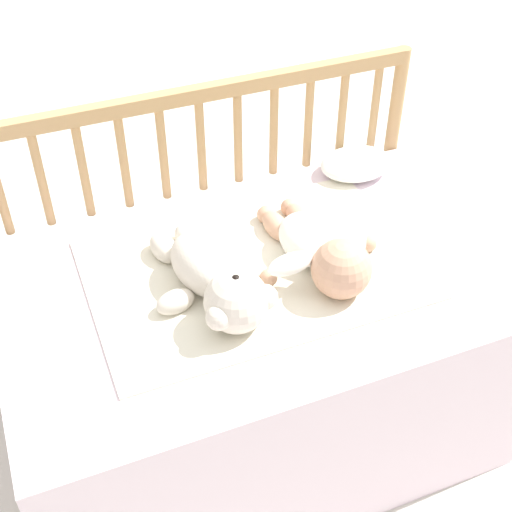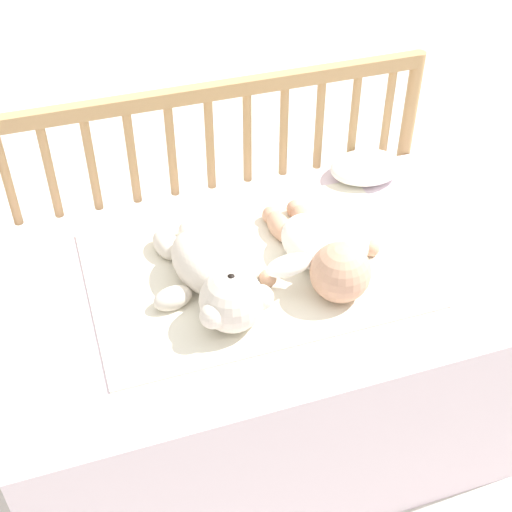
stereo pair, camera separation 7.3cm
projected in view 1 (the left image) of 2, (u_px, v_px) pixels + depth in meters
ground_plane at (257, 427)px, 1.94m from camera, size 12.00×12.00×0.00m
crib_mattress at (257, 360)px, 1.76m from camera, size 1.14×0.70×0.55m
crib_rail at (203, 172)px, 1.81m from camera, size 1.14×0.04×0.83m
blanket at (253, 269)px, 1.60m from camera, size 0.73×0.49×0.01m
teddy_bear at (215, 280)px, 1.49m from camera, size 0.27×0.39×0.14m
baby at (320, 249)px, 1.57m from camera, size 0.30×0.38×0.13m
small_pillow at (356, 164)px, 1.87m from camera, size 0.19×0.15×0.06m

